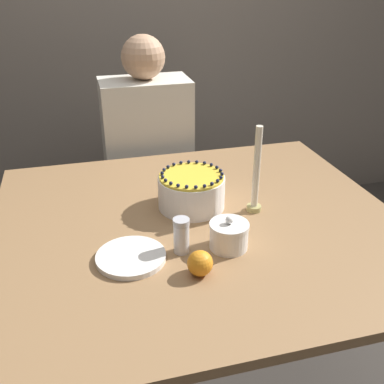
% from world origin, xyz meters
% --- Properties ---
extents(ground_plane, '(12.00, 12.00, 0.00)m').
position_xyz_m(ground_plane, '(0.00, 0.00, 0.00)').
color(ground_plane, '#3D3833').
extents(dining_table, '(1.29, 1.16, 0.73)m').
position_xyz_m(dining_table, '(0.00, 0.00, 0.63)').
color(dining_table, '#936D47').
rests_on(dining_table, ground_plane).
extents(cake, '(0.22, 0.22, 0.13)m').
position_xyz_m(cake, '(0.00, 0.10, 0.78)').
color(cake, white).
rests_on(cake, dining_table).
extents(sugar_bowl, '(0.11, 0.11, 0.10)m').
position_xyz_m(sugar_bowl, '(0.04, -0.17, 0.77)').
color(sugar_bowl, white).
rests_on(sugar_bowl, dining_table).
extents(sugar_shaker, '(0.05, 0.05, 0.11)m').
position_xyz_m(sugar_shaker, '(-0.10, -0.15, 0.78)').
color(sugar_shaker, white).
rests_on(sugar_shaker, dining_table).
extents(plate_stack, '(0.20, 0.20, 0.02)m').
position_xyz_m(plate_stack, '(-0.24, -0.16, 0.73)').
color(plate_stack, white).
rests_on(plate_stack, dining_table).
extents(candle, '(0.05, 0.05, 0.30)m').
position_xyz_m(candle, '(0.19, 0.02, 0.85)').
color(candle, tan).
rests_on(candle, dining_table).
extents(orange_fruit_0, '(0.07, 0.07, 0.07)m').
position_xyz_m(orange_fruit_0, '(-0.07, -0.27, 0.76)').
color(orange_fruit_0, orange).
rests_on(orange_fruit_0, dining_table).
extents(person_man_blue_shirt, '(0.40, 0.34, 1.20)m').
position_xyz_m(person_man_blue_shirt, '(-0.04, 0.78, 0.52)').
color(person_man_blue_shirt, '#2D2D38').
rests_on(person_man_blue_shirt, ground_plane).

